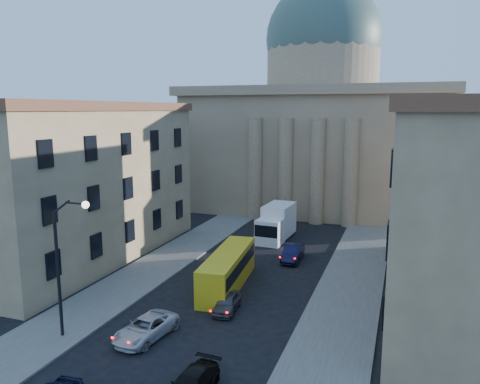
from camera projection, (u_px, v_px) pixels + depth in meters
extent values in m
cube|color=#585650|center=(135.00, 280.00, 38.79)|extent=(5.00, 60.00, 0.15)
cube|color=#585650|center=(343.00, 308.00, 33.21)|extent=(5.00, 60.00, 0.15)
cube|color=#846C51|center=(320.00, 150.00, 69.89)|extent=(34.00, 26.00, 16.00)
cube|color=#846C51|center=(322.00, 93.00, 68.43)|extent=(35.50, 27.50, 1.20)
cylinder|color=#846C51|center=(322.00, 68.00, 67.80)|extent=(16.00, 16.00, 8.00)
sphere|color=#445C50|center=(323.00, 39.00, 67.10)|extent=(16.40, 16.40, 16.40)
cube|color=#846C51|center=(187.00, 163.00, 75.37)|extent=(13.00, 13.00, 11.00)
cone|color=brown|center=(187.00, 116.00, 74.06)|extent=(26.02, 26.02, 4.00)
cube|color=#846C51|center=(476.00, 175.00, 61.58)|extent=(13.00, 13.00, 11.00)
cylinder|color=#846C51|center=(255.00, 169.00, 59.87)|extent=(1.80, 1.80, 13.00)
cylinder|color=#846C51|center=(285.00, 170.00, 58.56)|extent=(1.80, 1.80, 13.00)
cylinder|color=#846C51|center=(317.00, 172.00, 57.25)|extent=(1.80, 1.80, 13.00)
cylinder|color=#846C51|center=(350.00, 173.00, 55.93)|extent=(1.80, 1.80, 13.00)
cube|color=tan|center=(77.00, 185.00, 44.09)|extent=(11.00, 26.00, 14.00)
cube|color=brown|center=(72.00, 106.00, 42.81)|extent=(11.60, 26.60, 0.80)
cube|color=tan|center=(476.00, 210.00, 32.92)|extent=(11.00, 26.00, 14.00)
cylinder|color=black|center=(58.00, 276.00, 28.49)|extent=(0.20, 0.20, 8.00)
cylinder|color=black|center=(61.00, 207.00, 27.55)|extent=(1.30, 0.12, 0.96)
cylinder|color=black|center=(75.00, 203.00, 27.17)|extent=(1.30, 0.12, 0.12)
sphere|color=white|center=(85.00, 205.00, 26.94)|extent=(0.44, 0.44, 0.44)
imported|color=silver|center=(146.00, 328.00, 28.96)|extent=(2.81, 4.98, 1.31)
imported|color=#45454A|center=(227.00, 302.00, 32.90)|extent=(1.84, 3.77, 1.24)
imported|color=black|center=(293.00, 253.00, 43.92)|extent=(1.71, 4.48, 1.46)
cube|color=yellow|center=(228.00, 270.00, 37.32)|extent=(3.27, 10.15, 2.81)
cube|color=black|center=(228.00, 264.00, 37.24)|extent=(3.27, 9.62, 1.00)
cylinder|color=black|center=(203.00, 297.00, 34.22)|extent=(0.36, 0.93, 0.91)
cylinder|color=black|center=(227.00, 300.00, 33.80)|extent=(0.36, 0.93, 0.91)
cylinder|color=black|center=(229.00, 266.00, 41.16)|extent=(0.36, 0.93, 0.91)
cylinder|color=black|center=(249.00, 267.00, 40.74)|extent=(0.36, 0.93, 0.91)
cube|color=white|center=(270.00, 232.00, 49.14)|extent=(2.72, 2.82, 2.69)
cube|color=black|center=(266.00, 231.00, 47.91)|extent=(2.47, 0.26, 1.23)
cube|color=white|center=(279.00, 220.00, 51.79)|extent=(2.93, 4.84, 3.47)
cylinder|color=black|center=(258.00, 239.00, 49.30)|extent=(0.37, 1.02, 1.01)
cylinder|color=black|center=(279.00, 242.00, 48.46)|extent=(0.37, 1.02, 1.01)
cylinder|color=black|center=(272.00, 229.00, 53.38)|extent=(0.37, 1.02, 1.01)
cylinder|color=black|center=(291.00, 231.00, 52.54)|extent=(0.37, 1.02, 1.01)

